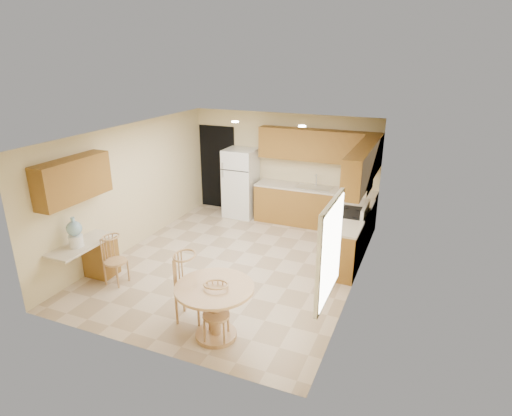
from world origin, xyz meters
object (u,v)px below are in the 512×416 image
at_px(dining_table, 215,304).
at_px(stove, 349,233).
at_px(refrigerator, 241,183).
at_px(chair_desk, 111,257).
at_px(chair_table_a, 186,284).
at_px(water_crock, 75,233).
at_px(chair_table_b, 213,311).

bearing_deg(dining_table, stove, 70.35).
relative_size(refrigerator, chair_desk, 1.91).
relative_size(stove, chair_table_a, 1.04).
xyz_separation_m(dining_table, water_crock, (-2.74, 0.32, 0.47)).
distance_m(chair_table_a, chair_table_b, 0.68).
bearing_deg(dining_table, water_crock, 173.35).
relative_size(dining_table, water_crock, 2.12).
bearing_deg(chair_table_a, chair_desk, -117.91).
relative_size(dining_table, chair_table_a, 1.04).
bearing_deg(chair_desk, refrigerator, 172.30).
bearing_deg(chair_table_b, chair_desk, -32.31).
distance_m(refrigerator, stove, 3.14).
relative_size(refrigerator, dining_table, 1.52).
height_order(dining_table, chair_table_b, chair_table_b).
bearing_deg(chair_table_b, refrigerator, -84.34).
xyz_separation_m(chair_table_a, chair_table_b, (0.60, -0.30, -0.12)).
bearing_deg(chair_desk, chair_table_b, 73.40).
bearing_deg(refrigerator, chair_table_a, -75.39).
xyz_separation_m(dining_table, chair_desk, (-2.29, 0.59, -0.00)).
xyz_separation_m(chair_table_a, water_crock, (-2.19, 0.17, 0.36)).
distance_m(dining_table, water_crock, 2.80).
bearing_deg(water_crock, refrigerator, 76.00).
distance_m(chair_table_a, water_crock, 2.23).
distance_m(chair_desk, water_crock, 0.71).
xyz_separation_m(chair_table_b, water_crock, (-2.79, 0.47, 0.48)).
relative_size(refrigerator, stove, 1.51).
relative_size(dining_table, chair_desk, 1.26).
bearing_deg(refrigerator, chair_table_b, -69.59).
distance_m(refrigerator, chair_table_b, 5.00).
bearing_deg(chair_desk, dining_table, 76.50).
bearing_deg(chair_table_a, stove, 137.57).
xyz_separation_m(chair_table_a, chair_desk, (-1.74, 0.44, -0.11)).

